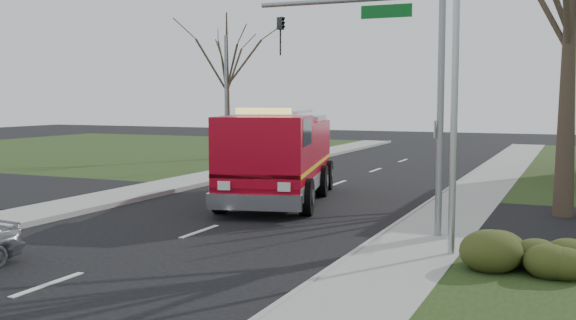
% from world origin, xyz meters
% --- Properties ---
extents(ground, '(120.00, 120.00, 0.00)m').
position_xyz_m(ground, '(0.00, 0.00, 0.00)').
color(ground, black).
rests_on(ground, ground).
extents(sidewalk_right, '(2.40, 80.00, 0.15)m').
position_xyz_m(sidewalk_right, '(6.20, 0.00, 0.07)').
color(sidewalk_right, gray).
rests_on(sidewalk_right, ground).
extents(sidewalk_left, '(2.40, 80.00, 0.15)m').
position_xyz_m(sidewalk_left, '(-6.20, 0.00, 0.07)').
color(sidewalk_left, gray).
rests_on(sidewalk_left, ground).
extents(hedge_corner, '(2.80, 2.00, 0.90)m').
position_xyz_m(hedge_corner, '(9.00, -1.00, 0.58)').
color(hedge_corner, '#343F17').
rests_on(hedge_corner, lawn_right).
extents(bare_tree_left, '(4.50, 4.50, 9.00)m').
position_xyz_m(bare_tree_left, '(-10.00, 20.00, 5.56)').
color(bare_tree_left, '#3F3025').
rests_on(bare_tree_left, ground).
extents(traffic_signal_mast, '(5.29, 0.18, 6.80)m').
position_xyz_m(traffic_signal_mast, '(5.21, 1.50, 4.71)').
color(traffic_signal_mast, gray).
rests_on(traffic_signal_mast, ground).
extents(streetlight_pole, '(1.48, 0.16, 8.40)m').
position_xyz_m(streetlight_pole, '(7.14, -0.50, 4.55)').
color(streetlight_pole, '#B7BABF').
rests_on(streetlight_pole, ground).
extents(utility_pole_far, '(0.14, 0.14, 7.00)m').
position_xyz_m(utility_pole_far, '(-6.80, 14.00, 3.50)').
color(utility_pole_far, gray).
rests_on(utility_pole_far, ground).
extents(fire_engine, '(5.03, 9.14, 3.50)m').
position_xyz_m(fire_engine, '(-0.29, 6.13, 1.58)').
color(fire_engine, '#B3081C').
rests_on(fire_engine, ground).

